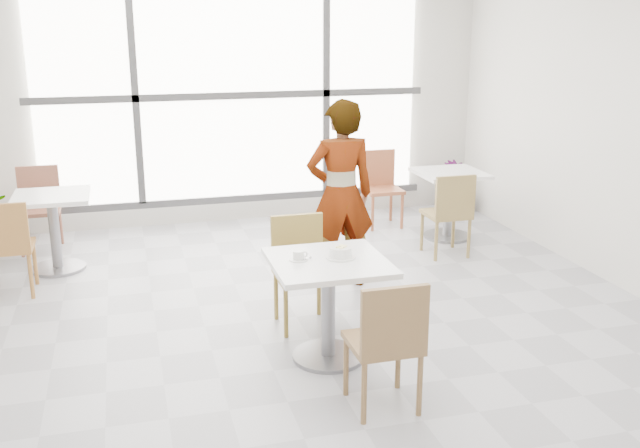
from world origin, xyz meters
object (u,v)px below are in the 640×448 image
object	(u,v)px
oatmeal_bowl	(341,252)
coffee_cup	(299,256)
bg_chair_left_far	(39,202)
bg_chair_right_far	(380,183)
main_table	(328,290)
bg_table_left	(54,221)
bg_chair_left_near	(6,242)
plant_right	(455,187)
bg_chair_right_near	(450,209)
chair_near	(388,338)
chair_far	(300,263)
person	(340,195)
bg_table_right	(449,195)

from	to	relation	value
oatmeal_bowl	coffee_cup	world-z (taller)	oatmeal_bowl
bg_chair_left_far	bg_chair_right_far	distance (m)	3.77
main_table	bg_table_left	distance (m)	3.23
bg_table_left	bg_chair_left_near	distance (m)	0.73
main_table	plant_right	xyz separation A→B (m)	(2.65, 3.48, -0.20)
oatmeal_bowl	plant_right	distance (m)	4.33
bg_chair_right_near	chair_near	bearing A→B (deg)	57.96
coffee_cup	plant_right	xyz separation A→B (m)	(2.85, 3.43, -0.46)
bg_chair_left_far	plant_right	distance (m)	4.87
bg_chair_left_far	bg_chair_right_far	bearing A→B (deg)	-1.21
chair_far	bg_chair_right_near	bearing A→B (deg)	32.68
coffee_cup	chair_far	bearing A→B (deg)	75.46
chair_near	person	bearing A→B (deg)	-99.56
bg_table_left	bg_chair_right_near	size ratio (longest dim) A/B	0.86
person	bg_table_right	size ratio (longest dim) A/B	2.26
person	coffee_cup	bearing A→B (deg)	62.70
oatmeal_bowl	person	world-z (taller)	person
chair_near	main_table	bearing A→B (deg)	-79.73
bg_table_right	chair_near	bearing A→B (deg)	-120.71
oatmeal_bowl	bg_table_left	distance (m)	3.29
coffee_cup	person	bearing A→B (deg)	62.21
bg_table_right	plant_right	bearing A→B (deg)	60.81
bg_table_right	main_table	bearing A→B (deg)	-130.12
main_table	bg_chair_right_near	xyz separation A→B (m)	(1.82, 1.87, -0.02)
person	bg_chair_right_far	xyz separation A→B (m)	(1.04, 1.79, -0.35)
bg_chair_left_near	plant_right	distance (m)	5.26
main_table	plant_right	bearing A→B (deg)	52.69
main_table	bg_chair_right_near	size ratio (longest dim) A/B	0.92
main_table	chair_near	distance (m)	0.81
coffee_cup	bg_chair_left_near	size ratio (longest dim) A/B	0.18
coffee_cup	plant_right	bearing A→B (deg)	50.25
chair_near	chair_far	xyz separation A→B (m)	(-0.18, 1.49, 0.00)
main_table	oatmeal_bowl	world-z (taller)	oatmeal_bowl
oatmeal_bowl	bg_table_right	size ratio (longest dim) A/B	0.28
bg_chair_right_far	main_table	bearing A→B (deg)	-115.89
coffee_cup	bg_table_left	xyz separation A→B (m)	(-1.82, 2.48, -0.29)
chair_far	coffee_cup	world-z (taller)	chair_far
bg_chair_right_far	plant_right	xyz separation A→B (m)	(1.10, 0.28, -0.18)
bg_chair_right_far	chair_far	bearing A→B (deg)	-122.25
bg_chair_right_near	coffee_cup	bearing A→B (deg)	42.09
plant_right	chair_near	bearing A→B (deg)	-120.36
plant_right	bg_chair_left_far	bearing A→B (deg)	-177.68
chair_near	bg_table_right	size ratio (longest dim) A/B	1.16
bg_chair_left_near	bg_table_left	bearing A→B (deg)	-117.94
bg_table_right	chair_far	bearing A→B (deg)	-139.76
main_table	bg_chair_left_near	world-z (taller)	bg_chair_left_near
bg_table_left	bg_chair_right_far	size ratio (longest dim) A/B	0.86
bg_chair_left_far	plant_right	size ratio (longest dim) A/B	1.35
oatmeal_bowl	bg_chair_right_far	size ratio (longest dim) A/B	0.24
chair_far	bg_table_left	xyz separation A→B (m)	(-1.98, 1.84, -0.01)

